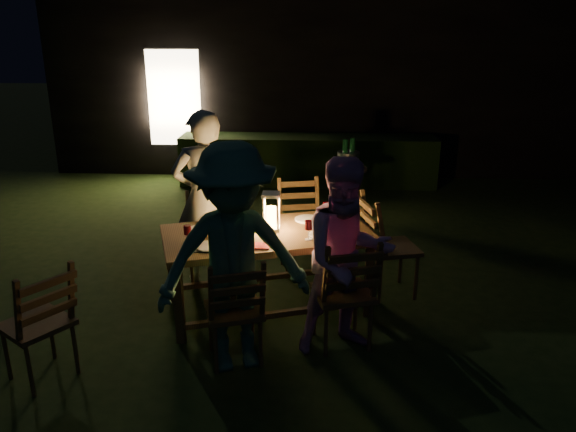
# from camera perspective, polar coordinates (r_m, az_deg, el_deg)

# --- Properties ---
(garden_envelope) EXTENTS (40.00, 40.00, 3.20)m
(garden_envelope) POSITION_cam_1_polar(r_m,az_deg,el_deg) (11.60, 4.79, 14.07)
(garden_envelope) COLOR black
(garden_envelope) RESTS_ON ground
(dining_table) EXTENTS (2.05, 1.46, 0.77)m
(dining_table) POSITION_cam_1_polar(r_m,az_deg,el_deg) (5.10, -2.10, -2.45)
(dining_table) COLOR #493218
(dining_table) RESTS_ON ground
(chair_near_left) EXTENTS (0.54, 0.56, 0.96)m
(chair_near_left) POSITION_cam_1_polar(r_m,az_deg,el_deg) (4.51, -5.41, -11.26)
(chair_near_left) COLOR #493218
(chair_near_left) RESTS_ON ground
(chair_near_right) EXTENTS (0.57, 0.59, 1.02)m
(chair_near_right) POSITION_cam_1_polar(r_m,az_deg,el_deg) (4.71, 5.57, -9.60)
(chair_near_right) COLOR #493218
(chair_near_right) RESTS_ON ground
(chair_far_left) EXTENTS (0.50, 0.53, 0.96)m
(chair_far_left) POSITION_cam_1_polar(r_m,az_deg,el_deg) (5.88, -8.05, -3.89)
(chair_far_left) COLOR #493218
(chair_far_left) RESTS_ON ground
(chair_far_right) EXTENTS (0.55, 0.57, 1.02)m
(chair_far_right) POSITION_cam_1_polar(r_m,az_deg,el_deg) (6.06, 1.34, -2.78)
(chair_far_right) COLOR #493218
(chair_far_right) RESTS_ON ground
(chair_end) EXTENTS (0.61, 0.59, 1.06)m
(chair_end) POSITION_cam_1_polar(r_m,az_deg,el_deg) (5.63, 10.25, -4.73)
(chair_end) COLOR #493218
(chair_end) RESTS_ON ground
(chair_spare) EXTENTS (0.64, 0.63, 0.98)m
(chair_spare) POSITION_cam_1_polar(r_m,az_deg,el_deg) (4.67, -23.80, -11.72)
(chair_spare) COLOR #493218
(chair_spare) RESTS_ON ground
(person_house_side) EXTENTS (0.75, 0.61, 1.78)m
(person_house_side) POSITION_cam_1_polar(r_m,az_deg,el_deg) (5.72, -8.42, 1.86)
(person_house_side) COLOR beige
(person_house_side) RESTS_ON ground
(person_opp_right) EXTENTS (0.94, 0.83, 1.62)m
(person_opp_right) POSITION_cam_1_polar(r_m,az_deg,el_deg) (4.45, 6.00, -4.23)
(person_opp_right) COLOR #BE83B4
(person_opp_right) RESTS_ON ground
(person_opp_left) EXTENTS (1.30, 0.99, 1.78)m
(person_opp_left) POSITION_cam_1_polar(r_m,az_deg,el_deg) (4.19, -5.54, -4.47)
(person_opp_left) COLOR #32654F
(person_opp_left) RESTS_ON ground
(lantern) EXTENTS (0.16, 0.16, 0.35)m
(lantern) POSITION_cam_1_polar(r_m,az_deg,el_deg) (5.07, -1.71, 0.27)
(lantern) COLOR white
(lantern) RESTS_ON dining_table
(plate_far_left) EXTENTS (0.25, 0.25, 0.01)m
(plate_far_left) POSITION_cam_1_polar(r_m,az_deg,el_deg) (5.18, -8.61, -1.29)
(plate_far_left) COLOR white
(plate_far_left) RESTS_ON dining_table
(plate_near_left) EXTENTS (0.25, 0.25, 0.01)m
(plate_near_left) POSITION_cam_1_polar(r_m,az_deg,el_deg) (4.77, -7.94, -3.05)
(plate_near_left) COLOR white
(plate_near_left) RESTS_ON dining_table
(plate_far_right) EXTENTS (0.25, 0.25, 0.01)m
(plate_far_right) POSITION_cam_1_polar(r_m,az_deg,el_deg) (5.38, 2.02, -0.33)
(plate_far_right) COLOR white
(plate_far_right) RESTS_ON dining_table
(plate_near_right) EXTENTS (0.25, 0.25, 0.01)m
(plate_near_right) POSITION_cam_1_polar(r_m,az_deg,el_deg) (4.98, 3.52, -1.94)
(plate_near_right) COLOR white
(plate_near_right) RESTS_ON dining_table
(wineglass_a) EXTENTS (0.06, 0.06, 0.18)m
(wineglass_a) POSITION_cam_1_polar(r_m,az_deg,el_deg) (5.24, -6.02, -0.00)
(wineglass_a) COLOR #59070F
(wineglass_a) RESTS_ON dining_table
(wineglass_b) EXTENTS (0.06, 0.06, 0.18)m
(wineglass_b) POSITION_cam_1_polar(r_m,az_deg,el_deg) (4.82, -10.15, -1.92)
(wineglass_b) COLOR #59070F
(wineglass_b) RESTS_ON dining_table
(wineglass_c) EXTENTS (0.06, 0.06, 0.18)m
(wineglass_c) POSITION_cam_1_polar(r_m,az_deg,el_deg) (4.86, 2.09, -1.46)
(wineglass_c) COLOR #59070F
(wineglass_c) RESTS_ON dining_table
(wineglass_d) EXTENTS (0.06, 0.06, 0.18)m
(wineglass_d) POSITION_cam_1_polar(r_m,az_deg,el_deg) (5.37, 3.89, 0.51)
(wineglass_d) COLOR #59070F
(wineglass_d) RESTS_ON dining_table
(wineglass_e) EXTENTS (0.06, 0.06, 0.18)m
(wineglass_e) POSITION_cam_1_polar(r_m,az_deg,el_deg) (4.74, -2.46, -1.99)
(wineglass_e) COLOR silver
(wineglass_e) RESTS_ON dining_table
(bottle_table) EXTENTS (0.07, 0.07, 0.28)m
(bottle_table) POSITION_cam_1_polar(r_m,az_deg,el_deg) (4.97, -4.93, -0.39)
(bottle_table) COLOR #0F471E
(bottle_table) RESTS_ON dining_table
(napkin_left) EXTENTS (0.18, 0.14, 0.01)m
(napkin_left) POSITION_cam_1_polar(r_m,az_deg,el_deg) (4.74, -2.98, -3.05)
(napkin_left) COLOR red
(napkin_left) RESTS_ON dining_table
(napkin_right) EXTENTS (0.18, 0.14, 0.01)m
(napkin_right) POSITION_cam_1_polar(r_m,az_deg,el_deg) (4.95, 4.91, -2.16)
(napkin_right) COLOR red
(napkin_right) RESTS_ON dining_table
(phone) EXTENTS (0.14, 0.07, 0.01)m
(phone) POSITION_cam_1_polar(r_m,az_deg,el_deg) (4.69, -8.66, -3.52)
(phone) COLOR black
(phone) RESTS_ON dining_table
(side_table) EXTENTS (0.52, 0.52, 0.70)m
(side_table) POSITION_cam_1_polar(r_m,az_deg,el_deg) (7.73, 6.10, 4.32)
(side_table) COLOR olive
(side_table) RESTS_ON ground
(ice_bucket) EXTENTS (0.30, 0.30, 0.22)m
(ice_bucket) POSITION_cam_1_polar(r_m,az_deg,el_deg) (7.69, 6.15, 5.70)
(ice_bucket) COLOR #A5A8AD
(ice_bucket) RESTS_ON side_table
(bottle_bucket_a) EXTENTS (0.07, 0.07, 0.32)m
(bottle_bucket_a) POSITION_cam_1_polar(r_m,az_deg,el_deg) (7.64, 5.80, 6.01)
(bottle_bucket_a) COLOR #0F471E
(bottle_bucket_a) RESTS_ON side_table
(bottle_bucket_b) EXTENTS (0.07, 0.07, 0.32)m
(bottle_bucket_b) POSITION_cam_1_polar(r_m,az_deg,el_deg) (7.72, 6.52, 6.12)
(bottle_bucket_b) COLOR #0F471E
(bottle_bucket_b) RESTS_ON side_table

